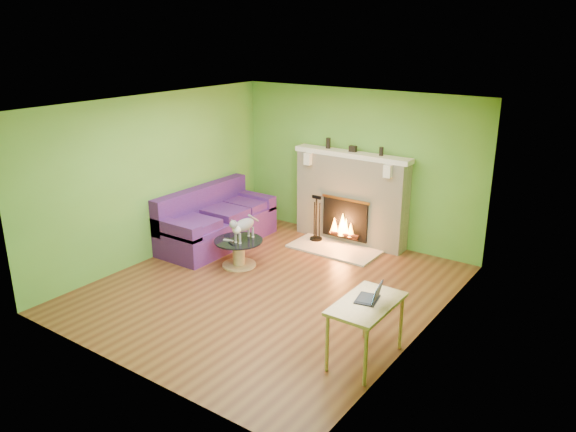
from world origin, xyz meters
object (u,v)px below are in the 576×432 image
Objects in this scene: sofa at (215,222)px; cat at (244,228)px; desk at (366,309)px; coffee_table at (239,251)px.

cat is at bearing -24.39° from sofa.
cat is at bearing 155.58° from desk.
desk is (2.83, -1.20, 0.38)m from coffee_table.
coffee_table is at bearing 157.04° from desk.
cat reaches higher than desk.
cat is (0.08, 0.05, 0.38)m from coffee_table.
cat reaches higher than coffee_table.
desk reaches higher than coffee_table.
coffee_table is (0.97, -0.53, -0.13)m from sofa.
coffee_table is at bearing -28.46° from sofa.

